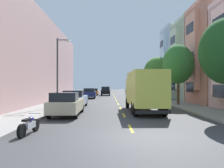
% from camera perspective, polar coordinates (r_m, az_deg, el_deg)
% --- Properties ---
extents(ground_plane, '(160.00, 160.00, 0.00)m').
position_cam_1_polar(ground_plane, '(39.66, 0.79, -3.53)').
color(ground_plane, '#38383A').
extents(sidewalk_left, '(3.20, 120.00, 0.14)m').
position_cam_1_polar(sidewalk_left, '(38.12, -9.87, -3.55)').
color(sidewalk_left, gray).
rests_on(sidewalk_left, ground_plane).
extents(sidewalk_right, '(3.20, 120.00, 0.14)m').
position_cam_1_polar(sidewalk_right, '(38.54, 11.51, -3.52)').
color(sidewalk_right, gray).
rests_on(sidewalk_right, ground_plane).
extents(lane_centerline_dashes, '(0.14, 47.20, 0.01)m').
position_cam_1_polar(lane_centerline_dashes, '(34.18, 1.06, -4.04)').
color(lane_centerline_dashes, yellow).
rests_on(lane_centerline_dashes, ground_plane).
extents(townhouse_fourth_sage, '(11.67, 6.59, 11.65)m').
position_cam_1_polar(townhouse_fourth_sage, '(35.80, 24.49, 5.16)').
color(townhouse_fourth_sage, '#99AD8E').
rests_on(townhouse_fourth_sage, ground_plane).
extents(townhouse_fifth_powder_blue, '(13.31, 6.59, 12.55)m').
position_cam_1_polar(townhouse_fifth_powder_blue, '(42.36, 21.55, 4.92)').
color(townhouse_fifth_powder_blue, '#9EB7CC').
rests_on(townhouse_fifth_powder_blue, ground_plane).
extents(apartment_block_opposite, '(10.00, 36.00, 10.84)m').
position_cam_1_polar(apartment_block_opposite, '(32.30, -23.85, 5.38)').
color(apartment_block_opposite, '#CC9E9E').
rests_on(apartment_block_opposite, ground_plane).
extents(street_tree_second, '(3.34, 3.34, 6.50)m').
position_cam_1_polar(street_tree_second, '(25.37, 16.49, 4.86)').
color(street_tree_second, '#47331E').
rests_on(street_tree_second, sidewalk_right).
extents(street_tree_third, '(4.29, 4.29, 6.40)m').
position_cam_1_polar(street_tree_third, '(35.00, 11.60, 3.00)').
color(street_tree_third, '#47331E').
rests_on(street_tree_third, sidewalk_right).
extents(street_lamp, '(1.35, 0.28, 6.63)m').
position_cam_1_polar(street_lamp, '(22.26, -13.36, 4.23)').
color(street_lamp, '#38383D').
rests_on(street_lamp, sidewalk_left).
extents(delivery_box_truck, '(2.48, 8.04, 3.32)m').
position_cam_1_polar(delivery_box_truck, '(18.85, 8.12, -1.34)').
color(delivery_box_truck, '#D8D84C').
rests_on(delivery_box_truck, ground_plane).
extents(parked_pickup_charcoal, '(2.10, 5.34, 1.73)m').
position_cam_1_polar(parked_pickup_charcoal, '(57.30, 4.65, -1.70)').
color(parked_pickup_charcoal, '#333338').
rests_on(parked_pickup_charcoal, ground_plane).
extents(parked_pickup_navy, '(2.15, 5.35, 1.73)m').
position_cam_1_polar(parked_pickup_navy, '(38.40, -5.74, -2.40)').
color(parked_pickup_navy, navy).
rests_on(parked_pickup_navy, ground_plane).
extents(parked_pickup_teal, '(2.01, 5.31, 1.73)m').
position_cam_1_polar(parked_pickup_teal, '(34.15, 8.53, -2.66)').
color(parked_pickup_teal, '#195B60').
rests_on(parked_pickup_teal, ground_plane).
extents(parked_pickup_sky, '(2.01, 5.30, 1.73)m').
position_cam_1_polar(parked_pickup_sky, '(22.63, -9.37, -3.87)').
color(parked_pickup_sky, '#7A9EC6').
rests_on(parked_pickup_sky, ground_plane).
extents(parked_hatchback_orange, '(1.79, 4.02, 1.50)m').
position_cam_1_polar(parked_hatchback_orange, '(49.47, -4.57, -2.01)').
color(parked_hatchback_orange, orange).
rests_on(parked_hatchback_orange, ground_plane).
extents(parked_suv_white, '(2.04, 4.84, 1.93)m').
position_cam_1_polar(parked_suv_white, '(44.57, 6.10, -1.90)').
color(parked_suv_white, silver).
rests_on(parked_suv_white, ground_plane).
extents(parked_pickup_forest, '(2.14, 5.35, 1.73)m').
position_cam_1_polar(parked_pickup_forest, '(50.48, 5.49, -1.90)').
color(parked_pickup_forest, '#194C28').
rests_on(parked_pickup_forest, ground_plane).
extents(parked_pickup_champagne, '(2.03, 5.31, 1.73)m').
position_cam_1_polar(parked_pickup_champagne, '(16.88, -11.43, -5.09)').
color(parked_pickup_champagne, tan).
rests_on(parked_pickup_champagne, ground_plane).
extents(moving_black_sedan, '(1.95, 4.80, 1.93)m').
position_cam_1_polar(moving_black_sedan, '(48.36, -1.64, -1.78)').
color(moving_black_sedan, black).
rests_on(moving_black_sedan, ground_plane).
extents(parked_motorcycle, '(0.62, 2.05, 0.90)m').
position_cam_1_polar(parked_motorcycle, '(10.99, -20.35, -9.87)').
color(parked_motorcycle, black).
rests_on(parked_motorcycle, ground_plane).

